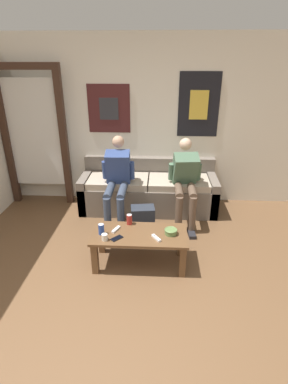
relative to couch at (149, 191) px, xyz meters
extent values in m
plane|color=brown|center=(-0.16, -2.44, -0.28)|extent=(18.00, 18.00, 0.00)
cube|color=silver|center=(-0.16, 0.38, 0.99)|extent=(10.00, 0.05, 2.55)
cube|color=#471E1E|center=(-0.62, 0.34, 1.21)|extent=(0.64, 0.01, 0.72)
cube|color=#2D2D33|center=(-0.62, 0.33, 1.21)|extent=(0.29, 0.01, 0.32)
cube|color=black|center=(0.73, 0.34, 1.28)|extent=(0.61, 0.01, 0.94)
cube|color=gold|center=(0.73, 0.33, 1.28)|extent=(0.27, 0.01, 0.42)
cube|color=#382319|center=(-2.21, 0.15, 0.74)|extent=(0.10, 0.10, 2.05)
cube|color=#382319|center=(-1.31, 0.15, 0.74)|extent=(0.10, 0.10, 2.05)
cube|color=#382319|center=(-1.76, 0.15, 1.82)|extent=(1.00, 0.10, 0.10)
cube|color=silver|center=(-1.76, 0.17, 0.84)|extent=(0.82, 0.02, 1.64)
cube|color=#70665B|center=(0.00, 0.29, 0.09)|extent=(2.08, 0.13, 0.75)
cube|color=#70665B|center=(0.00, -0.08, -0.07)|extent=(2.08, 0.60, 0.43)
cube|color=#70665B|center=(-0.98, -0.08, -0.01)|extent=(0.12, 0.60, 0.55)
cube|color=#70665B|center=(0.98, -0.08, -0.01)|extent=(0.12, 0.60, 0.55)
cube|color=#B2A38E|center=(-0.46, -0.08, 0.20)|extent=(0.90, 0.56, 0.10)
cube|color=#B2A38E|center=(0.46, -0.08, 0.20)|extent=(0.90, 0.56, 0.10)
cube|color=brown|center=(-0.04, -1.42, 0.11)|extent=(1.07, 0.51, 0.03)
cube|color=brown|center=(-0.52, -1.22, -0.10)|extent=(0.07, 0.07, 0.38)
cube|color=brown|center=(0.44, -1.22, -0.10)|extent=(0.07, 0.07, 0.38)
cube|color=brown|center=(-0.52, -1.62, -0.10)|extent=(0.07, 0.07, 0.38)
cube|color=brown|center=(0.44, -1.62, -0.10)|extent=(0.07, 0.07, 0.38)
cylinder|color=#384256|center=(-0.52, -0.56, 0.25)|extent=(0.11, 0.47, 0.11)
cylinder|color=#384256|center=(-0.52, -0.80, -0.01)|extent=(0.10, 0.10, 0.51)
cube|color=#232328|center=(-0.52, -0.87, -0.26)|extent=(0.11, 0.25, 0.05)
cylinder|color=#384256|center=(-0.34, -0.56, 0.25)|extent=(0.11, 0.47, 0.11)
cylinder|color=#384256|center=(-0.34, -0.80, -0.01)|extent=(0.10, 0.10, 0.51)
cube|color=#232328|center=(-0.34, -0.87, -0.26)|extent=(0.11, 0.25, 0.05)
cube|color=#33477F|center=(-0.43, -0.26, 0.48)|extent=(0.35, 0.35, 0.52)
sphere|color=tan|center=(-0.43, -0.17, 0.83)|extent=(0.17, 0.17, 0.17)
cylinder|color=#33477F|center=(-0.62, -0.26, 0.44)|extent=(0.08, 0.11, 0.27)
cylinder|color=#33477F|center=(-0.23, -0.26, 0.44)|extent=(0.08, 0.11, 0.27)
cylinder|color=brown|center=(0.44, -0.52, 0.25)|extent=(0.11, 0.39, 0.11)
cylinder|color=brown|center=(0.44, -0.71, -0.01)|extent=(0.10, 0.10, 0.51)
cube|color=#232328|center=(0.44, -0.78, -0.26)|extent=(0.11, 0.25, 0.05)
cylinder|color=brown|center=(0.62, -0.52, 0.25)|extent=(0.11, 0.39, 0.11)
cylinder|color=brown|center=(0.62, -0.71, -0.01)|extent=(0.10, 0.10, 0.51)
cube|color=#232328|center=(0.62, -0.78, -0.26)|extent=(0.11, 0.25, 0.05)
cube|color=#4C6B51|center=(0.53, -0.23, 0.46)|extent=(0.38, 0.42, 0.51)
sphere|color=beige|center=(0.53, -0.09, 0.79)|extent=(0.17, 0.17, 0.17)
cylinder|color=#4C6B51|center=(0.33, -0.22, 0.42)|extent=(0.08, 0.13, 0.27)
cylinder|color=#4C6B51|center=(0.72, -0.22, 0.42)|extent=(0.08, 0.13, 0.27)
cube|color=#282D38|center=(-0.05, -0.77, -0.08)|extent=(0.34, 0.25, 0.40)
cube|color=#282D38|center=(-0.03, -0.87, -0.17)|extent=(0.23, 0.10, 0.18)
cylinder|color=#607F47|center=(0.31, -1.42, 0.15)|extent=(0.14, 0.14, 0.06)
torus|color=#607F47|center=(0.31, -1.42, 0.17)|extent=(0.14, 0.14, 0.02)
cylinder|color=silver|center=(-0.41, -1.58, 0.16)|extent=(0.07, 0.07, 0.07)
cylinder|color=black|center=(-0.41, -1.58, 0.20)|extent=(0.00, 0.00, 0.01)
cylinder|color=#28479E|center=(-0.47, -1.46, 0.18)|extent=(0.07, 0.07, 0.12)
cylinder|color=silver|center=(-0.47, -1.46, 0.24)|extent=(0.06, 0.06, 0.00)
cylinder|color=maroon|center=(-0.18, -1.22, 0.18)|extent=(0.07, 0.07, 0.12)
cylinder|color=silver|center=(-0.18, -1.22, 0.24)|extent=(0.06, 0.06, 0.00)
cube|color=white|center=(0.15, -1.53, 0.13)|extent=(0.11, 0.14, 0.02)
cylinder|color=#333842|center=(0.13, -1.50, 0.15)|extent=(0.01, 0.01, 0.00)
cube|color=white|center=(-0.32, -1.37, 0.13)|extent=(0.09, 0.15, 0.02)
cylinder|color=#333842|center=(-0.30, -1.34, 0.15)|extent=(0.01, 0.01, 0.00)
cube|color=black|center=(-0.28, -1.54, 0.13)|extent=(0.14, 0.14, 0.01)
cube|color=black|center=(-0.28, -1.54, 0.13)|extent=(0.13, 0.13, 0.00)
camera|label=1|loc=(0.16, -4.29, 1.93)|focal=28.00mm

